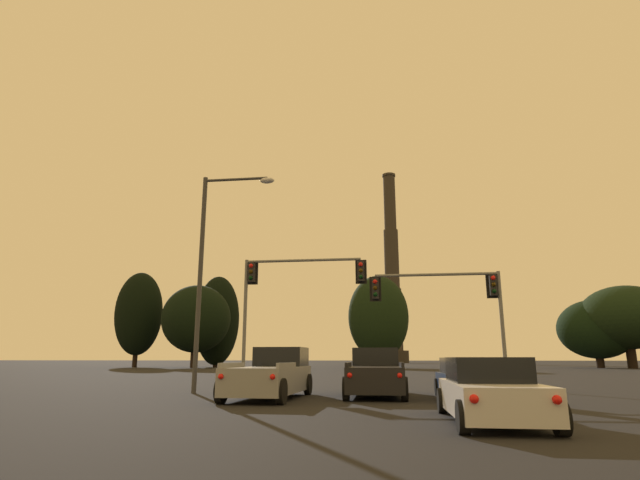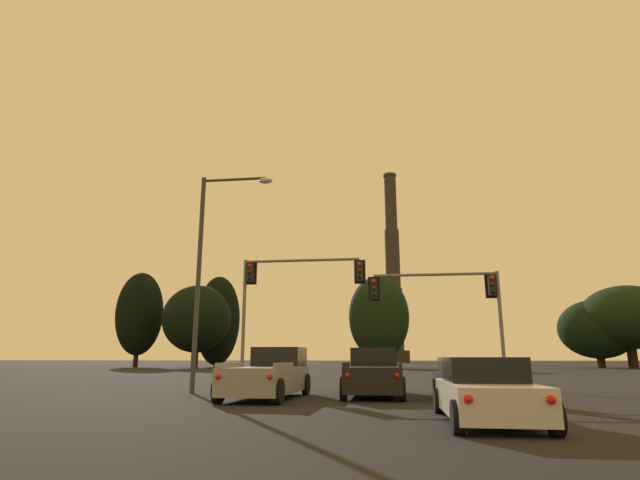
% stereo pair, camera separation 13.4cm
% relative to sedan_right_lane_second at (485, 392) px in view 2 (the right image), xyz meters
% --- Properties ---
extents(sedan_right_lane_second, '(1.98, 4.71, 1.43)m').
position_rel_sedan_right_lane_second_xyz_m(sedan_right_lane_second, '(0.00, 0.00, 0.00)').
color(sedan_right_lane_second, silver).
rests_on(sedan_right_lane_second, ground_plane).
extents(pickup_truck_center_lane_front, '(2.25, 5.53, 1.82)m').
position_rel_sedan_right_lane_second_xyz_m(pickup_truck_center_lane_front, '(-2.75, 7.91, 0.14)').
color(pickup_truck_center_lane_front, black).
rests_on(pickup_truck_center_lane_front, ground_plane).
extents(pickup_truck_left_lane_front, '(2.35, 5.56, 1.82)m').
position_rel_sedan_right_lane_second_xyz_m(pickup_truck_left_lane_front, '(-6.46, 6.18, 0.14)').
color(pickup_truck_left_lane_front, gray).
rests_on(pickup_truck_left_lane_front, ground_plane).
extents(sedan_right_lane_front, '(2.00, 4.71, 1.43)m').
position_rel_sedan_right_lane_second_xyz_m(sedan_right_lane_front, '(0.51, 6.60, 0.00)').
color(sedan_right_lane_front, navy).
rests_on(sedan_right_lane_front, ground_plane).
extents(traffic_light_overhead_right, '(6.47, 0.50, 5.54)m').
position_rel_sedan_right_lane_second_xyz_m(traffic_light_overhead_right, '(1.04, 12.78, 3.61)').
color(traffic_light_overhead_right, slate).
rests_on(traffic_light_overhead_right, ground_plane).
extents(traffic_light_overhead_left, '(6.51, 0.50, 6.47)m').
position_rel_sedan_right_lane_second_xyz_m(traffic_light_overhead_left, '(-7.43, 13.03, 4.32)').
color(traffic_light_overhead_left, slate).
rests_on(traffic_light_overhead_left, ground_plane).
extents(street_lamp, '(3.28, 0.36, 9.37)m').
position_rel_sedan_right_lane_second_xyz_m(street_lamp, '(-9.73, 8.27, 5.02)').
color(street_lamp, '#38383A').
rests_on(street_lamp, ground_plane).
extents(smokestack, '(8.29, 8.29, 59.09)m').
position_rel_sedan_right_lane_second_xyz_m(smokestack, '(-0.14, 141.14, 22.45)').
color(smokestack, '#2B2722').
rests_on(smokestack, ground_plane).
extents(treeline_far_right, '(10.88, 9.79, 9.88)m').
position_rel_sedan_right_lane_second_xyz_m(treeline_far_right, '(28.35, 67.00, 4.90)').
color(treeline_far_right, black).
rests_on(treeline_far_right, ground_plane).
extents(treeline_left_mid, '(10.27, 9.25, 12.12)m').
position_rel_sedan_right_lane_second_xyz_m(treeline_left_mid, '(-30.47, 59.89, 6.46)').
color(treeline_left_mid, black).
rests_on(treeline_left_mid, ground_plane).
extents(treeline_center_left, '(8.88, 7.99, 13.46)m').
position_rel_sedan_right_lane_second_xyz_m(treeline_center_left, '(-3.46, 62.69, 6.66)').
color(treeline_center_left, black).
rests_on(treeline_center_left, ground_plane).
extents(treeline_center_right, '(12.78, 11.50, 11.66)m').
position_rel_sedan_right_lane_second_xyz_m(treeline_center_right, '(31.91, 65.23, 6.43)').
color(treeline_center_right, black).
rests_on(treeline_center_right, ground_plane).
extents(treeline_right_mid, '(7.48, 6.73, 15.02)m').
position_rel_sedan_right_lane_second_xyz_m(treeline_right_mid, '(-41.80, 64.02, 7.72)').
color(treeline_right_mid, black).
rests_on(treeline_right_mid, ground_plane).
extents(treeline_far_left, '(7.06, 6.35, 14.47)m').
position_rel_sedan_right_lane_second_xyz_m(treeline_far_left, '(-29.39, 66.18, 6.69)').
color(treeline_far_left, black).
rests_on(treeline_far_left, ground_plane).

